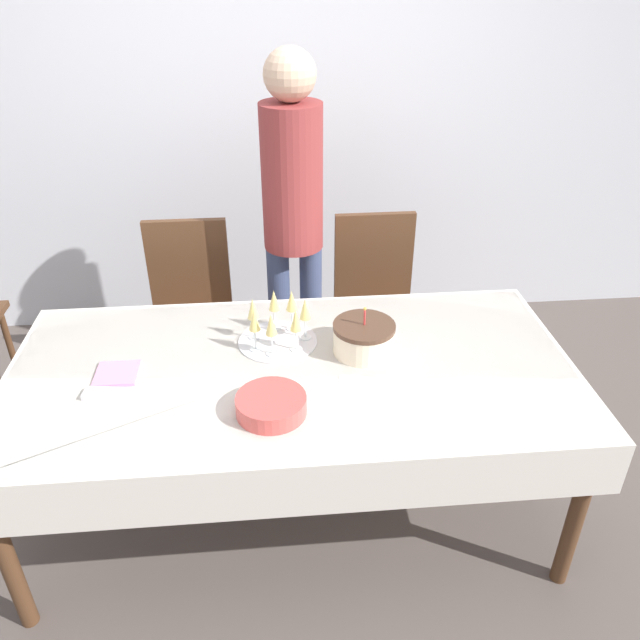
{
  "coord_description": "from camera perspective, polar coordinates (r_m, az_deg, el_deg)",
  "views": [
    {
      "loc": [
        -0.07,
        -1.89,
        2.06
      ],
      "look_at": [
        0.12,
        0.13,
        0.85
      ],
      "focal_mm": 35.0,
      "sensor_mm": 36.0,
      "label": 1
    }
  ],
  "objects": [
    {
      "name": "dining_chair_far_right",
      "position": [
        3.17,
        5.11,
        1.7
      ],
      "size": [
        0.42,
        0.42,
        0.95
      ],
      "color": "#51331E",
      "rests_on": "ground_plane"
    },
    {
      "name": "fork_pile",
      "position": [
        2.28,
        -18.79,
        -6.43
      ],
      "size": [
        0.18,
        0.08,
        0.02
      ],
      "color": "silver",
      "rests_on": "dining_table"
    },
    {
      "name": "wall_back",
      "position": [
        3.63,
        -4.28,
        19.56
      ],
      "size": [
        8.0,
        0.05,
        2.7
      ],
      "color": "silver",
      "rests_on": "ground_plane"
    },
    {
      "name": "birthday_cake",
      "position": [
        2.37,
        4.02,
        -1.64
      ],
      "size": [
        0.24,
        0.24,
        0.19
      ],
      "color": "beige",
      "rests_on": "dining_table"
    },
    {
      "name": "plate_stack_main",
      "position": [
        2.09,
        -4.49,
        -7.75
      ],
      "size": [
        0.24,
        0.24,
        0.06
      ],
      "color": "#CC4C47",
      "rests_on": "dining_table"
    },
    {
      "name": "ground_plane",
      "position": [
        2.79,
        -2.21,
        -16.63
      ],
      "size": [
        12.0,
        12.0,
        0.0
      ],
      "primitive_type": "plane",
      "color": "#564C47"
    },
    {
      "name": "champagne_tray",
      "position": [
        2.41,
        -3.87,
        -0.22
      ],
      "size": [
        0.31,
        0.31,
        0.18
      ],
      "color": "silver",
      "rests_on": "dining_table"
    },
    {
      "name": "dining_chair_far_left",
      "position": [
        3.15,
        -11.74,
        0.92
      ],
      "size": [
        0.42,
        0.42,
        0.95
      ],
      "color": "#51331E",
      "rests_on": "ground_plane"
    },
    {
      "name": "dining_table",
      "position": [
        2.37,
        -2.52,
        -6.3
      ],
      "size": [
        2.09,
        1.04,
        0.73
      ],
      "color": "silver",
      "rests_on": "ground_plane"
    },
    {
      "name": "napkin_pile",
      "position": [
        2.38,
        -18.08,
        -4.69
      ],
      "size": [
        0.15,
        0.15,
        0.01
      ],
      "color": "pink",
      "rests_on": "dining_table"
    },
    {
      "name": "cake_knife",
      "position": [
        2.25,
        5.61,
        -5.52
      ],
      "size": [
        0.3,
        0.08,
        0.0
      ],
      "color": "silver",
      "rests_on": "dining_table"
    },
    {
      "name": "person_standing",
      "position": [
        2.93,
        -2.5,
        10.6
      ],
      "size": [
        0.28,
        0.28,
        1.72
      ],
      "color": "#3F4C72",
      "rests_on": "ground_plane"
    }
  ]
}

